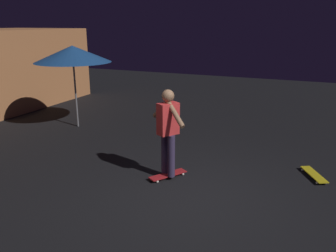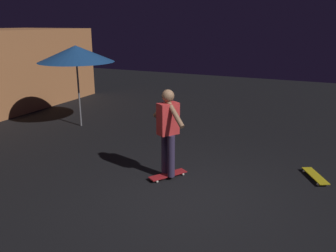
% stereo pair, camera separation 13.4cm
% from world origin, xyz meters
% --- Properties ---
extents(ground_plane, '(28.00, 28.00, 0.00)m').
position_xyz_m(ground_plane, '(0.00, 0.00, 0.00)').
color(ground_plane, black).
extents(patio_umbrella, '(2.10, 2.10, 2.30)m').
position_xyz_m(patio_umbrella, '(2.78, 4.47, 2.07)').
color(patio_umbrella, slate).
rests_on(patio_umbrella, ground_plane).
extents(skateboard_ridden, '(0.77, 0.59, 0.07)m').
position_xyz_m(skateboard_ridden, '(0.64, 0.69, 0.06)').
color(skateboard_ridden, '#AD1E23').
rests_on(skateboard_ridden, ground_plane).
extents(skateboard_spare, '(0.78, 0.54, 0.07)m').
position_xyz_m(skateboard_spare, '(1.78, -1.92, 0.06)').
color(skateboard_spare, gold).
rests_on(skateboard_spare, ground_plane).
extents(skater, '(0.60, 0.88, 1.67)m').
position_xyz_m(skater, '(0.64, 0.69, 1.04)').
color(skater, '#382D4C').
rests_on(skater, skateboard_ridden).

